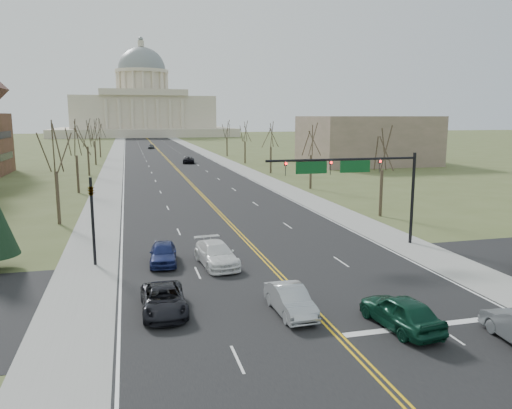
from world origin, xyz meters
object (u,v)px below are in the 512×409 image
car_sb_inner_second (216,254)px  car_sb_outer_second (163,253)px  car_nb_inner_lead (401,312)px  car_far_sb (151,146)px  car_sb_inner_lead (290,300)px  signal_left (92,211)px  car_far_nb (189,160)px  signal_mast (354,173)px  car_sb_outer_lead (164,300)px

car_sb_inner_second → car_sb_outer_second: size_ratio=1.21×
car_nb_inner_lead → car_far_sb: (-4.95, 139.72, -0.11)m
car_sb_inner_lead → car_far_sb: 136.73m
signal_left → car_sb_inner_lead: (10.17, -11.40, -2.98)m
car_sb_outer_second → car_far_sb: car_sb_outer_second is taller
car_sb_inner_second → car_far_nb: (7.20, 75.68, -0.04)m
signal_mast → car_sb_inner_lead: signal_mast is taller
car_nb_inner_lead → car_far_nb: (0.48, 87.92, -0.09)m
car_sb_inner_second → car_sb_outer_second: car_sb_inner_second is taller
car_sb_outer_lead → car_sb_inner_second: 8.49m
car_sb_outer_second → car_far_nb: car_sb_outer_second is taller
signal_left → car_sb_inner_lead: bearing=-48.3°
car_nb_inner_lead → signal_mast: bearing=-113.4°
car_sb_outer_lead → car_far_nb: car_far_nb is taller
signal_left → car_far_nb: 75.14m
signal_mast → car_sb_outer_lead: (-15.02, -9.62, -5.08)m
car_sb_outer_lead → car_sb_inner_second: size_ratio=0.90×
car_sb_outer_lead → signal_mast: bearing=32.5°
car_sb_inner_second → car_far_sb: (1.77, 127.48, -0.07)m
signal_left → car_far_nb: bearing=78.3°
car_sb_outer_second → car_sb_inner_second: bearing=-15.8°
signal_left → car_sb_outer_lead: signal_left is taller
car_sb_inner_second → signal_mast: bearing=5.2°
signal_left → car_far_sb: (9.74, 125.33, -2.99)m
signal_left → car_nb_inner_lead: bearing=-44.4°
car_sb_inner_lead → car_sb_outer_lead: size_ratio=0.91×
signal_left → car_far_sb: signal_left is taller
car_sb_inner_second → car_far_sb: size_ratio=1.28×
signal_left → car_nb_inner_lead: size_ratio=1.25×
signal_left → car_far_nb: size_ratio=1.14×
car_sb_inner_lead → car_sb_inner_second: 9.51m
car_sb_inner_lead → car_sb_outer_lead: car_sb_inner_lead is taller
car_sb_inner_lead → car_far_sb: (-0.43, 136.73, -0.01)m
car_nb_inner_lead → car_sb_outer_lead: (-10.77, 4.78, -0.15)m
car_sb_inner_lead → car_sb_inner_second: (-2.20, 9.25, 0.05)m
car_far_nb → car_far_sb: 52.09m
car_sb_inner_second → car_far_nb: bearing=78.7°
car_nb_inner_lead → car_sb_inner_second: 13.96m
car_sb_inner_second → signal_left: bearing=159.0°
car_sb_inner_lead → car_sb_inner_second: car_sb_inner_second is taller
car_nb_inner_lead → car_sb_outer_second: size_ratio=1.09×
signal_mast → car_sb_inner_lead: size_ratio=2.77×
signal_mast → car_sb_inner_lead: bearing=-127.6°
car_sb_outer_lead → car_far_nb: size_ratio=0.91×
car_far_nb → car_sb_inner_second: bearing=91.1°
car_sb_outer_lead → car_far_nb: (11.25, 83.14, 0.06)m
car_nb_inner_lead → car_far_nb: size_ratio=0.91×
car_sb_outer_lead → car_far_sb: (5.82, 134.95, 0.04)m
car_sb_inner_lead → car_sb_outer_second: bearing=116.1°
signal_mast → car_far_nb: signal_mast is taller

